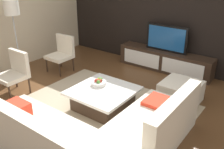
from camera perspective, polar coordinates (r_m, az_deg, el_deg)
ground_plane at (r=4.60m, az=-1.78°, el=-8.42°), size 14.00×14.00×0.00m
feature_wall_back at (r=6.31m, az=13.91°, el=13.65°), size 6.40×0.12×2.80m
side_wall_left at (r=6.57m, az=-23.79°, el=12.75°), size 0.12×5.20×2.80m
area_rug at (r=4.65m, az=-2.75°, el=-7.97°), size 3.04×2.49×0.01m
media_console at (r=6.34m, az=11.78°, el=3.07°), size 2.34×0.44×0.50m
television at (r=6.16m, az=12.22°, el=8.01°), size 1.03×0.06×0.64m
sectional_couch at (r=3.60m, az=-4.25°, el=-13.58°), size 2.50×2.32×0.80m
coffee_table at (r=4.62m, az=-2.01°, el=-5.38°), size 1.06×1.07×0.38m
accent_chair_near at (r=5.41m, az=-21.11°, el=0.90°), size 0.55×0.53×0.87m
floor_lamp at (r=5.87m, az=-21.66°, el=12.86°), size 0.31×0.31×1.77m
ottoman at (r=5.00m, az=15.26°, el=-3.88°), size 0.70×0.70×0.40m
fruit_bowl at (r=4.68m, az=-3.00°, el=-1.76°), size 0.28×0.28×0.14m
accent_chair_far at (r=6.25m, az=-11.23°, el=5.13°), size 0.54×0.52×0.87m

